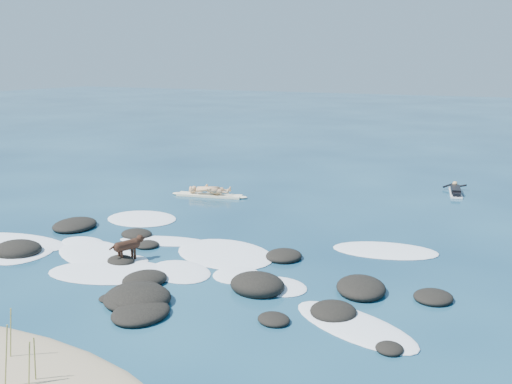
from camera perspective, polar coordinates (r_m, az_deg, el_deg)
The scene contains 6 objects.
ground at distance 16.69m, azimuth -4.69°, elevation -5.96°, with size 160.00×160.00×0.00m, color #0A2642.
reef_rocks at distance 14.94m, azimuth -10.05°, elevation -8.05°, with size 13.10×6.56×0.56m.
breaking_foam at distance 16.50m, azimuth -8.98°, elevation -6.27°, with size 14.60×7.60×0.12m.
standing_surfer_rig at distance 23.16m, azimuth -4.71°, elevation 1.29°, with size 3.19×1.15×1.83m.
paddling_surfer_rig at distance 25.11m, azimuth 19.33°, elevation 0.13°, with size 1.05×2.22×0.38m.
dog at distance 16.06m, azimuth -12.63°, elevation -5.21°, with size 0.55×1.10×0.73m.
Camera 1 is at (8.36, -13.39, 5.42)m, focal length 40.00 mm.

